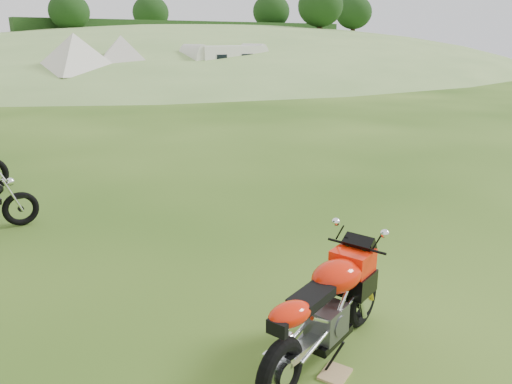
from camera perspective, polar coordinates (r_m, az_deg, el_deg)
ground at (r=6.60m, az=1.77°, el=-7.77°), size 120.00×120.00×0.00m
hillside at (r=52.65m, az=-5.63°, el=14.17°), size 80.00×64.00×8.00m
hedgerow at (r=52.65m, az=-5.63°, el=14.17°), size 36.00×1.20×8.60m
sport_motorcycle at (r=4.51m, az=8.07°, el=-12.44°), size 1.96×0.97×1.14m
plywood_board at (r=4.64m, az=9.02°, el=-19.84°), size 0.34×0.30×0.02m
tent_mid at (r=27.59m, az=-19.86°, el=13.46°), size 3.89×3.89×2.85m
tent_right at (r=28.43m, az=-14.99°, el=13.90°), size 4.07×4.07×2.79m
caravan at (r=29.53m, az=-3.54°, el=14.14°), size 5.11×2.36×2.37m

